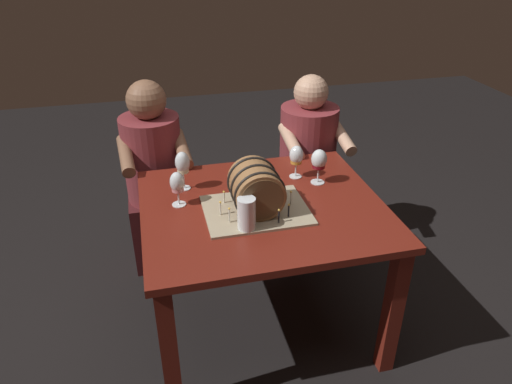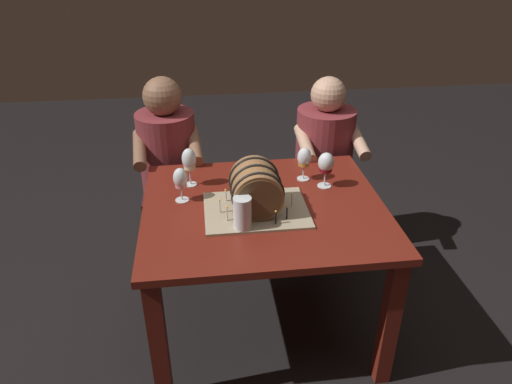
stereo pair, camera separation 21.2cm
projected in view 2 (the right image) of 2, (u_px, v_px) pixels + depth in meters
name	position (u px, v px, depth m)	size (l,w,h in m)	color
ground_plane	(263.00, 322.00, 2.57)	(8.00, 8.00, 0.00)	black
dining_table	(264.00, 226.00, 2.27)	(1.12, 0.97, 0.73)	maroon
barrel_cake	(256.00, 191.00, 2.12)	(0.47, 0.36, 0.24)	tan
wine_glass_red	(326.00, 164.00, 2.32)	(0.08, 0.08, 0.18)	white
wine_glass_rose	(180.00, 180.00, 2.20)	(0.07, 0.07, 0.17)	white
wine_glass_amber	(304.00, 159.00, 2.39)	(0.07, 0.07, 0.17)	white
wine_glass_white	(189.00, 161.00, 2.33)	(0.07, 0.07, 0.20)	white
beer_pint	(242.00, 215.00, 2.00)	(0.08, 0.08, 0.16)	white
person_seated_left	(170.00, 179.00, 2.87)	(0.39, 0.48, 1.16)	#4C1B1E
person_seated_right	(323.00, 172.00, 2.98)	(0.39, 0.47, 1.12)	#4C1B1E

